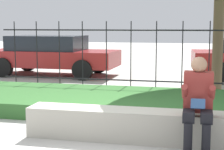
{
  "coord_description": "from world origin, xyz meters",
  "views": [
    {
      "loc": [
        1.25,
        -5.19,
        1.66
      ],
      "look_at": [
        -0.34,
        1.7,
        0.71
      ],
      "focal_mm": 60.0,
      "sensor_mm": 36.0,
      "label": 1
    }
  ],
  "objects": [
    {
      "name": "ground_plane",
      "position": [
        0.0,
        0.0,
        0.0
      ],
      "size": [
        60.0,
        60.0,
        0.0
      ],
      "primitive_type": "plane",
      "color": "#B2AFA8"
    },
    {
      "name": "stone_bench",
      "position": [
        0.23,
        0.0,
        0.2
      ],
      "size": [
        2.87,
        0.47,
        0.45
      ],
      "color": "#B7B2A3",
      "rests_on": "ground_plane"
    },
    {
      "name": "car_parked_left",
      "position": [
        -3.52,
        6.44,
        0.71
      ],
      "size": [
        4.34,
        1.99,
        1.31
      ],
      "rotation": [
        0.0,
        0.0,
        -0.02
      ],
      "color": "maroon",
      "rests_on": "ground_plane"
    },
    {
      "name": "iron_fence",
      "position": [
        -0.0,
        3.5,
        0.92
      ],
      "size": [
        7.17,
        0.03,
        1.75
      ],
      "color": "black",
      "rests_on": "ground_plane"
    },
    {
      "name": "person_seated_reader",
      "position": [
        1.27,
        -0.27,
        0.68
      ],
      "size": [
        0.42,
        0.73,
        1.25
      ],
      "color": "black",
      "rests_on": "ground_plane"
    },
    {
      "name": "grass_berm",
      "position": [
        0.0,
        1.91,
        0.14
      ],
      "size": [
        9.17,
        2.42,
        0.28
      ],
      "color": "#33662D",
      "rests_on": "ground_plane"
    }
  ]
}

